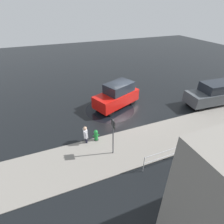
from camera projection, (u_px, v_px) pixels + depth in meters
ground_plane at (132, 108)px, 14.82m from camera, size 60.00×60.00×0.00m
kerb_strip at (162, 138)px, 11.51m from camera, size 24.00×3.20×0.04m
moving_hatchback at (117, 95)px, 14.52m from camera, size 4.25×3.05×2.06m
parked_sedan at (213, 94)px, 14.83m from camera, size 4.43×2.09×1.98m
fire_hydrant at (96, 135)px, 11.13m from camera, size 0.42×0.31×0.80m
pedestrian at (86, 134)px, 10.81m from camera, size 0.27×0.57×1.22m
metal_railing at (201, 143)px, 10.06m from camera, size 7.61×0.04×1.05m
sign_post at (113, 132)px, 9.53m from camera, size 0.07×0.44×2.40m
puddle_patch at (110, 109)px, 14.61m from camera, size 4.06×4.06×0.01m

